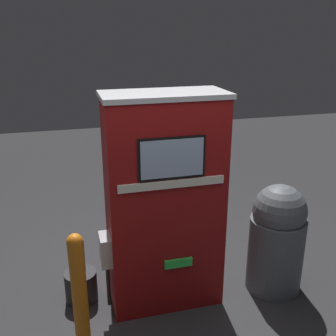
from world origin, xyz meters
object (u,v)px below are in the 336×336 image
object	(u,v)px
trash_bin	(277,238)
squeegee_bucket	(81,285)
safety_bollard	(79,291)
gas_pump	(164,204)

from	to	relation	value
trash_bin	squeegee_bucket	bearing A→B (deg)	170.90
trash_bin	squeegee_bucket	world-z (taller)	trash_bin
trash_bin	safety_bollard	bearing A→B (deg)	-170.29
gas_pump	squeegee_bucket	distance (m)	1.11
safety_bollard	trash_bin	xyz separation A→B (m)	(1.81, 0.31, 0.01)
gas_pump	squeegee_bucket	world-z (taller)	gas_pump
gas_pump	safety_bollard	bearing A→B (deg)	-151.14
safety_bollard	gas_pump	bearing A→B (deg)	28.86
gas_pump	squeegee_bucket	bearing A→B (deg)	166.61
gas_pump	squeegee_bucket	xyz separation A→B (m)	(-0.74, 0.18, -0.81)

